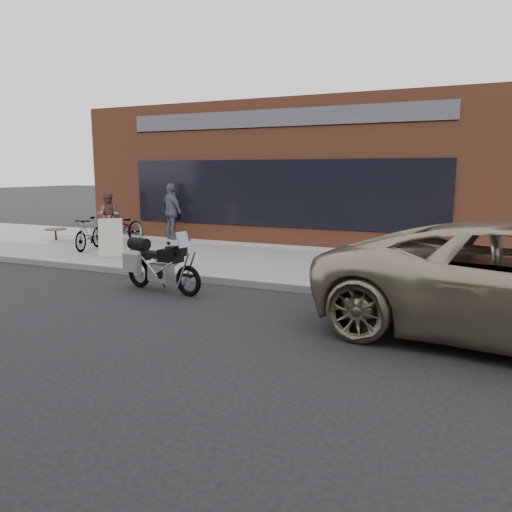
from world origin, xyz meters
TOP-DOWN VIEW (x-y plane):
  - ground at (0.00, 0.00)m, footprint 120.00×120.00m
  - near_sidewalk at (0.00, 7.00)m, footprint 44.00×6.00m
  - storefront at (-2.00, 13.98)m, footprint 14.00×10.07m
  - motorcycle at (-2.13, 3.02)m, footprint 1.94×0.69m
  - bicycle_front at (-6.23, 6.99)m, footprint 0.73×1.98m
  - bicycle_rear at (-6.43, 5.81)m, footprint 0.80×1.59m
  - sandwich_sign at (-5.20, 5.29)m, footprint 0.83×0.82m
  - cafe_table at (-8.81, 6.88)m, footprint 0.66×0.66m
  - cafe_patron_left at (-7.61, 8.00)m, footprint 0.92×0.86m
  - cafe_patron_right at (-5.50, 8.60)m, footprint 1.16×0.87m

SIDE VIEW (x-z plane):
  - ground at x=0.00m, z-range 0.00..0.00m
  - near_sidewalk at x=0.00m, z-range 0.00..0.15m
  - cafe_table at x=-8.81m, z-range 0.31..0.69m
  - motorcycle at x=-2.13m, z-range -0.09..1.15m
  - bicycle_rear at x=-6.43m, z-range 0.15..1.07m
  - sandwich_sign at x=-5.20m, z-range 0.15..1.13m
  - bicycle_front at x=-6.23m, z-range 0.15..1.18m
  - cafe_patron_left at x=-7.61m, z-range 0.15..1.67m
  - cafe_patron_right at x=-5.50m, z-range 0.15..1.98m
  - storefront at x=-2.00m, z-range 0.00..4.50m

